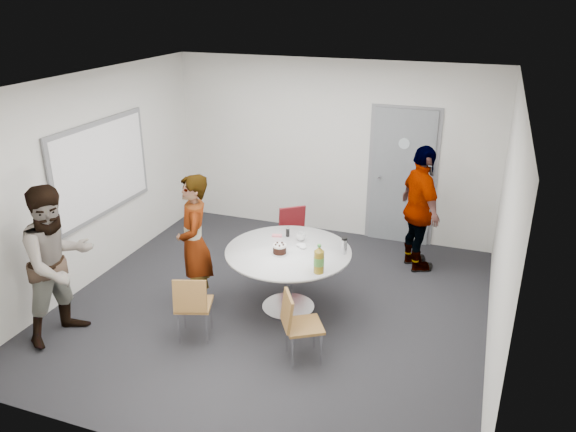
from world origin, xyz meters
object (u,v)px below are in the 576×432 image
at_px(chair_near_left, 192,302).
at_px(whiteboard, 102,168).
at_px(person_right, 420,209).
at_px(person_main, 194,244).
at_px(table, 290,259).
at_px(person_left, 58,263).
at_px(door, 402,177).
at_px(chair_far, 294,231).
at_px(chair_near_right, 297,321).

bearing_deg(chair_near_left, whiteboard, 130.28).
bearing_deg(person_right, person_main, 98.39).
height_order(table, chair_near_left, table).
bearing_deg(person_left, table, -42.41).
relative_size(door, table, 1.43).
xyz_separation_m(whiteboard, person_left, (0.51, -1.53, -0.56)).
relative_size(whiteboard, chair_far, 2.29).
relative_size(chair_far, person_left, 0.47).
bearing_deg(person_right, chair_near_right, 130.00).
height_order(door, table, door).
xyz_separation_m(chair_near_left, person_left, (-1.40, -0.37, 0.41)).
xyz_separation_m(whiteboard, table, (2.68, -0.18, -0.78)).
bearing_deg(person_left, door, -22.93).
relative_size(door, person_main, 1.26).
bearing_deg(chair_far, table, 69.31).
bearing_deg(chair_far, person_left, 16.47).
height_order(chair_near_left, chair_far, chair_far).
height_order(door, person_main, door).
bearing_deg(chair_far, whiteboard, -14.86).
bearing_deg(whiteboard, person_left, -71.60).
bearing_deg(person_main, whiteboard, -136.90).
bearing_deg(chair_near_right, person_right, 129.74).
distance_m(door, chair_near_right, 3.47).
height_order(whiteboard, person_right, whiteboard).
distance_m(door, person_main, 3.41).
bearing_deg(chair_near_left, person_main, 96.95).
xyz_separation_m(chair_far, person_main, (-0.73, -1.48, 0.34)).
bearing_deg(whiteboard, person_right, 20.10).
bearing_deg(table, person_left, -148.10).
distance_m(chair_near_left, person_main, 0.82).
bearing_deg(whiteboard, door, 32.66).
relative_size(chair_far, person_main, 0.49).
relative_size(chair_near_right, person_left, 0.44).
relative_size(whiteboard, chair_near_left, 2.39).
xyz_separation_m(door, table, (-0.88, -2.47, -0.35)).
bearing_deg(chair_near_right, person_left, -111.97).
bearing_deg(chair_near_left, door, 46.00).
bearing_deg(table, person_main, -163.73).
relative_size(chair_near_left, chair_near_right, 1.02).
xyz_separation_m(person_main, person_right, (2.36, 1.95, 0.03)).
distance_m(whiteboard, table, 2.80).
height_order(chair_near_left, person_main, person_main).
bearing_deg(whiteboard, chair_near_right, -19.77).
relative_size(table, person_right, 0.85).
relative_size(chair_near_left, person_left, 0.45).
distance_m(person_main, person_left, 1.50).
bearing_deg(chair_far, chair_near_right, 72.19).
height_order(whiteboard, table, whiteboard).
bearing_deg(person_right, whiteboard, 78.95).
distance_m(table, person_main, 1.15).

